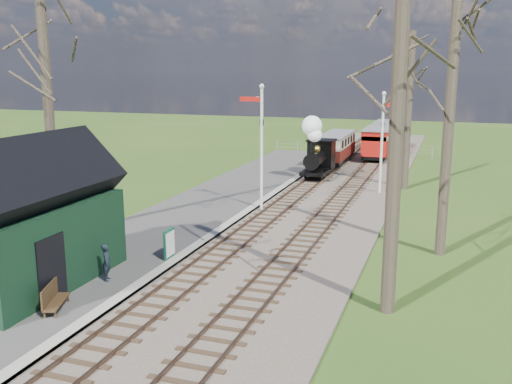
% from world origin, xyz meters
% --- Properties ---
extents(ground, '(140.00, 140.00, 0.00)m').
position_xyz_m(ground, '(0.00, 0.00, 0.00)').
color(ground, '#2C531A').
rests_on(ground, ground).
extents(distant_hills, '(114.40, 48.00, 22.02)m').
position_xyz_m(distant_hills, '(1.40, 64.38, -16.21)').
color(distant_hills, '#385B23').
rests_on(distant_hills, ground).
extents(ballast_bed, '(8.00, 60.00, 0.10)m').
position_xyz_m(ballast_bed, '(1.30, 22.00, 0.05)').
color(ballast_bed, brown).
rests_on(ballast_bed, ground).
extents(track_near, '(1.60, 60.00, 0.15)m').
position_xyz_m(track_near, '(0.00, 22.00, 0.10)').
color(track_near, brown).
rests_on(track_near, ground).
extents(track_far, '(1.60, 60.00, 0.15)m').
position_xyz_m(track_far, '(2.60, 22.00, 0.10)').
color(track_far, brown).
rests_on(track_far, ground).
extents(platform, '(5.00, 44.00, 0.20)m').
position_xyz_m(platform, '(-3.50, 14.00, 0.10)').
color(platform, '#474442').
rests_on(platform, ground).
extents(coping_strip, '(0.40, 44.00, 0.21)m').
position_xyz_m(coping_strip, '(-1.20, 14.00, 0.10)').
color(coping_strip, '#B2AD9E').
rests_on(coping_strip, ground).
extents(station_shed, '(3.25, 6.30, 4.78)m').
position_xyz_m(station_shed, '(-4.30, 4.00, 2.27)').
color(station_shed, black).
rests_on(station_shed, platform).
extents(semaphore_near, '(1.22, 0.24, 6.22)m').
position_xyz_m(semaphore_near, '(-0.77, 16.00, 3.62)').
color(semaphore_near, silver).
rests_on(semaphore_near, ground).
extents(semaphore_far, '(1.22, 0.24, 5.72)m').
position_xyz_m(semaphore_far, '(4.37, 22.00, 3.35)').
color(semaphore_far, silver).
rests_on(semaphore_far, ground).
extents(bare_trees, '(15.51, 22.39, 12.00)m').
position_xyz_m(bare_trees, '(1.33, 10.10, 5.21)').
color(bare_trees, '#382D23').
rests_on(bare_trees, ground).
extents(fence_line, '(12.60, 0.08, 1.00)m').
position_xyz_m(fence_line, '(0.30, 36.00, 0.55)').
color(fence_line, slate).
rests_on(fence_line, ground).
extents(locomotive, '(1.58, 3.70, 3.96)m').
position_xyz_m(locomotive, '(-0.01, 25.07, 1.85)').
color(locomotive, black).
rests_on(locomotive, ground).
extents(coach, '(1.85, 6.34, 1.95)m').
position_xyz_m(coach, '(0.00, 31.13, 1.36)').
color(coach, black).
rests_on(coach, ground).
extents(red_carriage_a, '(1.92, 4.75, 2.02)m').
position_xyz_m(red_carriage_a, '(2.60, 34.06, 1.41)').
color(red_carriage_a, black).
rests_on(red_carriage_a, ground).
extents(red_carriage_b, '(1.92, 4.75, 2.02)m').
position_xyz_m(red_carriage_b, '(2.60, 39.56, 1.41)').
color(red_carriage_b, black).
rests_on(red_carriage_b, ground).
extents(sign_board, '(0.11, 0.74, 1.08)m').
position_xyz_m(sign_board, '(-1.44, 7.72, 0.74)').
color(sign_board, '#0F4931').
rests_on(sign_board, platform).
extents(bench, '(0.83, 1.39, 0.77)m').
position_xyz_m(bench, '(-2.47, 2.58, 0.56)').
color(bench, '#3E2A16').
rests_on(bench, platform).
extents(person, '(0.44, 0.52, 1.21)m').
position_xyz_m(person, '(-2.33, 5.08, 0.81)').
color(person, black).
rests_on(person, platform).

